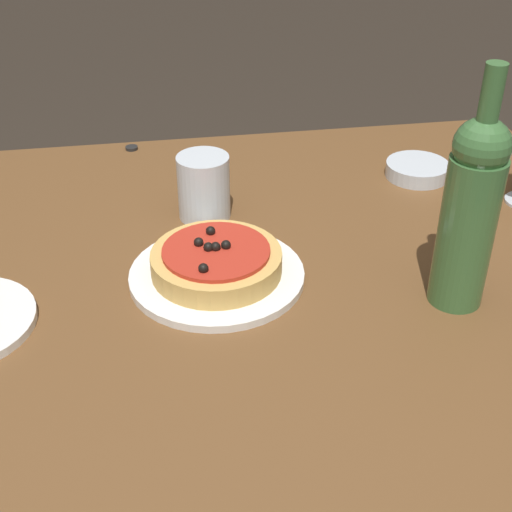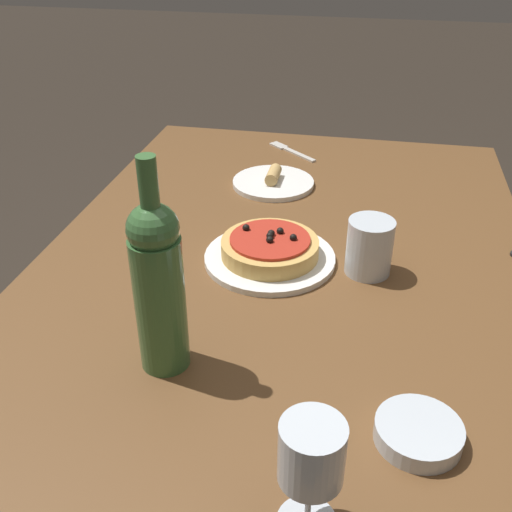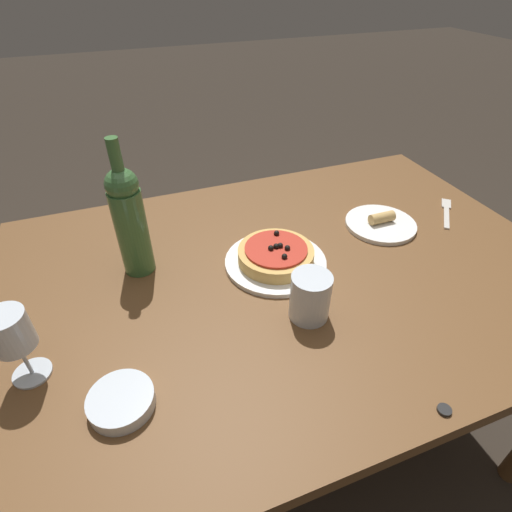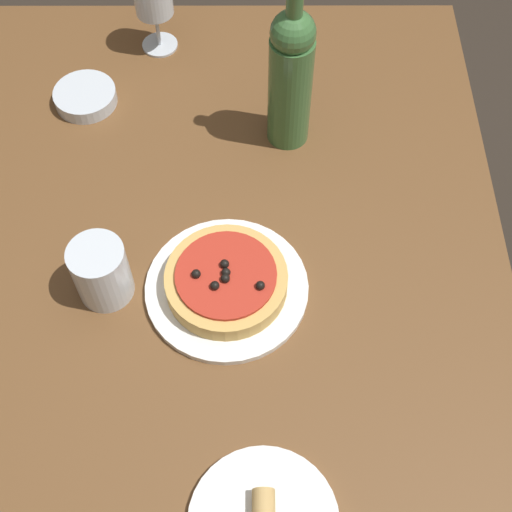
{
  "view_description": "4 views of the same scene",
  "coord_description": "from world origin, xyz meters",
  "px_view_note": "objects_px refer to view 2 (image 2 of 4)",
  "views": [
    {
      "loc": [
        0.06,
        0.87,
        1.3
      ],
      "look_at": [
        -0.08,
        0.03,
        0.75
      ],
      "focal_mm": 50.0,
      "sensor_mm": 36.0,
      "label": 1
    },
    {
      "loc": [
        -0.99,
        -0.14,
        1.32
      ],
      "look_at": [
        -0.07,
        0.05,
        0.75
      ],
      "focal_mm": 42.0,
      "sensor_mm": 36.0,
      "label": 2
    },
    {
      "loc": [
        -0.34,
        -0.68,
        1.34
      ],
      "look_at": [
        -0.07,
        0.03,
        0.75
      ],
      "focal_mm": 28.0,
      "sensor_mm": 36.0,
      "label": 3
    },
    {
      "loc": [
        0.51,
        0.07,
        1.68
      ],
      "look_at": [
        -0.02,
        0.07,
        0.82
      ],
      "focal_mm": 50.0,
      "sensor_mm": 36.0,
      "label": 4
    }
  ],
  "objects_px": {
    "dining_table": "(285,290)",
    "dinner_plate": "(270,258)",
    "wine_glass": "(311,458)",
    "side_plate": "(273,182)",
    "pizza": "(270,247)",
    "water_cup": "(369,247)",
    "fork": "(290,150)",
    "side_bowl": "(418,433)",
    "wine_bottle": "(158,284)"
  },
  "relations": [
    {
      "from": "dining_table",
      "to": "dinner_plate",
      "type": "relative_size",
      "value": 5.47
    },
    {
      "from": "dinner_plate",
      "to": "wine_glass",
      "type": "xyz_separation_m",
      "value": [
        -0.55,
        -0.14,
        0.1
      ]
    },
    {
      "from": "wine_glass",
      "to": "side_plate",
      "type": "xyz_separation_m",
      "value": [
        0.89,
        0.2,
        -0.1
      ]
    },
    {
      "from": "dinner_plate",
      "to": "wine_glass",
      "type": "bearing_deg",
      "value": -165.47
    },
    {
      "from": "dining_table",
      "to": "side_plate",
      "type": "bearing_deg",
      "value": 14.37
    },
    {
      "from": "pizza",
      "to": "water_cup",
      "type": "relative_size",
      "value": 1.76
    },
    {
      "from": "wine_glass",
      "to": "fork",
      "type": "bearing_deg",
      "value": 9.6
    },
    {
      "from": "side_bowl",
      "to": "pizza",
      "type": "bearing_deg",
      "value": 33.82
    },
    {
      "from": "dinner_plate",
      "to": "water_cup",
      "type": "height_order",
      "value": "water_cup"
    },
    {
      "from": "dining_table",
      "to": "side_plate",
      "type": "distance_m",
      "value": 0.34
    },
    {
      "from": "dinner_plate",
      "to": "pizza",
      "type": "xyz_separation_m",
      "value": [
        0.0,
        -0.0,
        0.02
      ]
    },
    {
      "from": "dinner_plate",
      "to": "side_bowl",
      "type": "distance_m",
      "value": 0.48
    },
    {
      "from": "dining_table",
      "to": "side_plate",
      "type": "relative_size",
      "value": 7.01
    },
    {
      "from": "wine_glass",
      "to": "side_bowl",
      "type": "relative_size",
      "value": 1.35
    },
    {
      "from": "dining_table",
      "to": "side_bowl",
      "type": "bearing_deg",
      "value": -150.49
    },
    {
      "from": "dining_table",
      "to": "wine_glass",
      "type": "xyz_separation_m",
      "value": [
        -0.57,
        -0.11,
        0.19
      ]
    },
    {
      "from": "pizza",
      "to": "fork",
      "type": "height_order",
      "value": "pizza"
    },
    {
      "from": "wine_glass",
      "to": "pizza",
      "type": "bearing_deg",
      "value": 14.52
    },
    {
      "from": "dining_table",
      "to": "pizza",
      "type": "bearing_deg",
      "value": 128.58
    },
    {
      "from": "pizza",
      "to": "water_cup",
      "type": "bearing_deg",
      "value": -90.58
    },
    {
      "from": "wine_glass",
      "to": "side_bowl",
      "type": "xyz_separation_m",
      "value": [
        0.15,
        -0.12,
        -0.1
      ]
    },
    {
      "from": "side_bowl",
      "to": "fork",
      "type": "xyz_separation_m",
      "value": [
        0.97,
        0.31,
        -0.01
      ]
    },
    {
      "from": "fork",
      "to": "wine_bottle",
      "type": "bearing_deg",
      "value": 127.43
    },
    {
      "from": "dining_table",
      "to": "wine_glass",
      "type": "relative_size",
      "value": 8.95
    },
    {
      "from": "dinner_plate",
      "to": "side_plate",
      "type": "bearing_deg",
      "value": 8.91
    },
    {
      "from": "wine_glass",
      "to": "fork",
      "type": "height_order",
      "value": "wine_glass"
    },
    {
      "from": "pizza",
      "to": "water_cup",
      "type": "height_order",
      "value": "water_cup"
    },
    {
      "from": "dinner_plate",
      "to": "pizza",
      "type": "relative_size",
      "value": 1.35
    },
    {
      "from": "pizza",
      "to": "wine_bottle",
      "type": "bearing_deg",
      "value": 162.26
    },
    {
      "from": "pizza",
      "to": "water_cup",
      "type": "xyz_separation_m",
      "value": [
        -0.0,
        -0.18,
        0.02
      ]
    },
    {
      "from": "wine_glass",
      "to": "side_plate",
      "type": "relative_size",
      "value": 0.78
    },
    {
      "from": "water_cup",
      "to": "fork",
      "type": "relative_size",
      "value": 0.74
    },
    {
      "from": "pizza",
      "to": "side_bowl",
      "type": "distance_m",
      "value": 0.48
    },
    {
      "from": "dinner_plate",
      "to": "wine_glass",
      "type": "distance_m",
      "value": 0.57
    },
    {
      "from": "side_plate",
      "to": "wine_bottle",
      "type": "bearing_deg",
      "value": 175.9
    },
    {
      "from": "wine_glass",
      "to": "side_plate",
      "type": "bearing_deg",
      "value": 12.38
    },
    {
      "from": "pizza",
      "to": "side_bowl",
      "type": "height_order",
      "value": "pizza"
    },
    {
      "from": "dinner_plate",
      "to": "side_bowl",
      "type": "bearing_deg",
      "value": -146.17
    },
    {
      "from": "pizza",
      "to": "fork",
      "type": "xyz_separation_m",
      "value": [
        0.57,
        0.05,
        -0.03
      ]
    },
    {
      "from": "wine_glass",
      "to": "water_cup",
      "type": "relative_size",
      "value": 1.45
    },
    {
      "from": "pizza",
      "to": "side_plate",
      "type": "distance_m",
      "value": 0.35
    },
    {
      "from": "water_cup",
      "to": "fork",
      "type": "distance_m",
      "value": 0.62
    },
    {
      "from": "water_cup",
      "to": "fork",
      "type": "xyz_separation_m",
      "value": [
        0.57,
        0.23,
        -0.05
      ]
    },
    {
      "from": "dining_table",
      "to": "wine_bottle",
      "type": "relative_size",
      "value": 4.16
    },
    {
      "from": "pizza",
      "to": "side_bowl",
      "type": "xyz_separation_m",
      "value": [
        -0.4,
        -0.27,
        -0.02
      ]
    },
    {
      "from": "dining_table",
      "to": "water_cup",
      "type": "relative_size",
      "value": 12.97
    },
    {
      "from": "dining_table",
      "to": "wine_glass",
      "type": "bearing_deg",
      "value": -168.76
    },
    {
      "from": "dinner_plate",
      "to": "dining_table",
      "type": "bearing_deg",
      "value": -51.32
    },
    {
      "from": "dinner_plate",
      "to": "side_plate",
      "type": "distance_m",
      "value": 0.35
    },
    {
      "from": "fork",
      "to": "wine_glass",
      "type": "bearing_deg",
      "value": 140.49
    }
  ]
}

